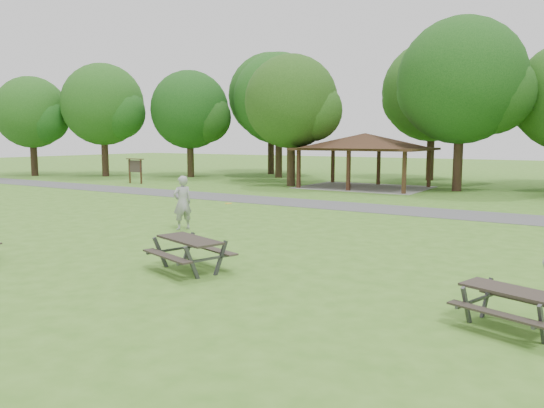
{
  "coord_description": "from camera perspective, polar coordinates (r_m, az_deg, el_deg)",
  "views": [
    {
      "loc": [
        10.04,
        -10.41,
        3.42
      ],
      "look_at": [
        1.0,
        4.0,
        1.3
      ],
      "focal_mm": 35.0,
      "sensor_mm": 36.0,
      "label": 1
    }
  ],
  "objects": [
    {
      "name": "tree_row_b",
      "position": [
        47.49,
        -8.75,
        9.74
      ],
      "size": [
        7.14,
        6.8,
        9.28
      ],
      "color": "#312115",
      "rests_on": "ground"
    },
    {
      "name": "tree_row_e",
      "position": [
        36.47,
        19.84,
        11.98
      ],
      "size": [
        8.4,
        8.0,
        11.02
      ],
      "color": "black",
      "rests_on": "ground"
    },
    {
      "name": "tree_deep_a",
      "position": [
        50.82,
        0.0,
        11.3
      ],
      "size": [
        8.4,
        8.0,
        11.38
      ],
      "color": "black",
      "rests_on": "ground"
    },
    {
      "name": "frisbee_thrower",
      "position": [
        20.11,
        -9.62,
        0.14
      ],
      "size": [
        0.74,
        0.87,
        2.03
      ],
      "primitive_type": "imported",
      "rotation": [
        0.0,
        0.0,
        -1.98
      ],
      "color": "#9A9A9C",
      "rests_on": "ground"
    },
    {
      "name": "tree_row_a",
      "position": [
        50.0,
        -17.62,
        9.92
      ],
      "size": [
        7.56,
        7.2,
        9.97
      ],
      "color": "#311E16",
      "rests_on": "ground"
    },
    {
      "name": "tree_flank_left",
      "position": [
        52.95,
        -24.37,
        8.76
      ],
      "size": [
        6.72,
        6.4,
        8.93
      ],
      "color": "black",
      "rests_on": "ground"
    },
    {
      "name": "tree_row_d",
      "position": [
        38.08,
        2.22,
        10.64
      ],
      "size": [
        6.93,
        6.6,
        9.27
      ],
      "color": "#2E2114",
      "rests_on": "ground"
    },
    {
      "name": "picnic_table_middle",
      "position": [
        13.86,
        -8.85,
        -4.52
      ],
      "size": [
        2.43,
        2.17,
        0.88
      ],
      "color": "black",
      "rests_on": "ground"
    },
    {
      "name": "notice_board",
      "position": [
        41.4,
        -14.51,
        3.96
      ],
      "size": [
        1.6,
        0.3,
        1.88
      ],
      "color": "#392314",
      "rests_on": "ground"
    },
    {
      "name": "ground",
      "position": [
        14.86,
        -11.61,
        -6.35
      ],
      "size": [
        160.0,
        160.0,
        0.0
      ],
      "primitive_type": "plane",
      "color": "#427621",
      "rests_on": "ground"
    },
    {
      "name": "tree_row_c",
      "position": [
        46.24,
        0.86,
        10.97
      ],
      "size": [
        8.19,
        7.8,
        10.67
      ],
      "color": "#302015",
      "rests_on": "ground"
    },
    {
      "name": "pavilion",
      "position": [
        37.17,
        9.97,
        6.45
      ],
      "size": [
        8.6,
        7.01,
        3.76
      ],
      "color": "#381F14",
      "rests_on": "ground"
    },
    {
      "name": "tree_deep_b",
      "position": [
        45.18,
        17.02,
        11.2
      ],
      "size": [
        8.4,
        8.0,
        11.13
      ],
      "color": "#301E15",
      "rests_on": "ground"
    },
    {
      "name": "frisbee_in_flight",
      "position": [
        18.11,
        -4.7,
        0.07
      ],
      "size": [
        0.29,
        0.29,
        0.02
      ],
      "color": "gold",
      "rests_on": "ground"
    },
    {
      "name": "asphalt_path",
      "position": [
        26.61,
        9.67,
        -0.36
      ],
      "size": [
        120.0,
        3.2,
        0.02
      ],
      "primitive_type": "cube",
      "color": "#4E4E50",
      "rests_on": "ground"
    },
    {
      "name": "picnic_table_far",
      "position": [
        10.53,
        24.47,
        -9.31
      ],
      "size": [
        2.11,
        1.88,
        0.76
      ],
      "color": "#2C241F",
      "rests_on": "ground"
    }
  ]
}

